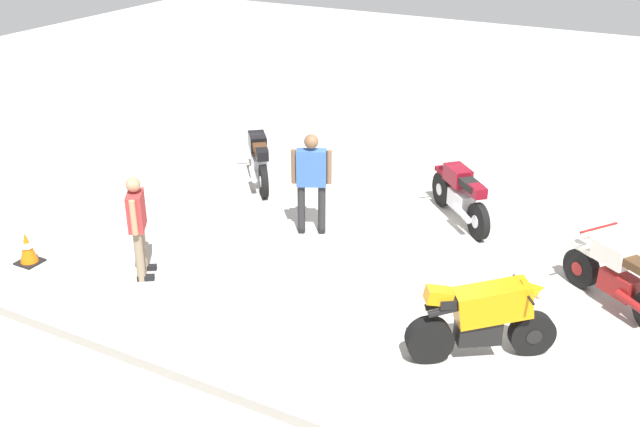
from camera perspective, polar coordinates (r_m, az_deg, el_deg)
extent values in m
plane|color=#B7B2A8|center=(12.54, 6.44, -2.37)|extent=(40.00, 40.00, 0.00)
cube|color=#9C978F|center=(9.05, -5.16, -13.80)|extent=(14.00, 0.30, 0.15)
cylinder|color=black|center=(13.98, 9.37, 1.87)|extent=(0.53, 0.54, 0.64)
cylinder|color=black|center=(12.80, 12.06, -0.59)|extent=(0.53, 0.54, 0.64)
cylinder|color=silver|center=(13.98, 9.37, 1.87)|extent=(0.26, 0.26, 0.22)
cylinder|color=silver|center=(12.80, 12.06, -0.59)|extent=(0.26, 0.26, 0.22)
cube|color=silver|center=(13.30, 10.79, 1.00)|extent=(0.59, 0.60, 0.32)
cube|color=maroon|center=(13.31, 10.55, 2.91)|extent=(0.62, 0.62, 0.30)
cube|color=maroon|center=(13.85, 9.47, 3.20)|extent=(0.42, 0.43, 0.08)
cube|color=black|center=(12.94, 11.42, 2.27)|extent=(0.61, 0.61, 0.12)
cube|color=maroon|center=(12.70, 12.01, 1.68)|extent=(0.38, 0.38, 0.18)
cylinder|color=silver|center=(12.93, 10.86, 0.02)|extent=(0.47, 0.47, 0.16)
cylinder|color=silver|center=(13.50, 10.03, 4.41)|extent=(0.52, 0.52, 0.04)
sphere|color=silver|center=(13.75, 9.58, 3.94)|extent=(0.16, 0.16, 0.16)
cylinder|color=black|center=(15.52, -5.02, 4.49)|extent=(0.50, 0.57, 0.64)
cylinder|color=black|center=(14.18, -4.35, 2.48)|extent=(0.50, 0.57, 0.64)
cylinder|color=silver|center=(15.52, -5.02, 4.49)|extent=(0.25, 0.26, 0.22)
cylinder|color=silver|center=(14.18, -4.35, 2.48)|extent=(0.25, 0.26, 0.22)
cube|color=silver|center=(14.76, -4.69, 3.82)|extent=(0.57, 0.61, 0.32)
cube|color=black|center=(14.81, -4.84, 5.54)|extent=(0.60, 0.64, 0.30)
cube|color=black|center=(15.40, -5.07, 5.71)|extent=(0.40, 0.44, 0.08)
cube|color=#4C2D19|center=(14.38, -4.63, 5.03)|extent=(0.58, 0.63, 0.12)
cube|color=black|center=(14.11, -4.48, 4.55)|extent=(0.37, 0.39, 0.18)
cylinder|color=silver|center=(14.39, -5.17, 3.02)|extent=(0.44, 0.50, 0.16)
cylinder|color=silver|center=(15.04, -5.02, 6.85)|extent=(0.56, 0.47, 0.04)
sphere|color=silver|center=(15.31, -5.09, 6.38)|extent=(0.16, 0.16, 0.16)
cylinder|color=black|center=(11.81, 19.44, -3.94)|extent=(0.58, 0.48, 0.60)
cylinder|color=maroon|center=(11.81, 19.44, -3.94)|extent=(0.28, 0.27, 0.21)
cube|color=maroon|center=(11.35, 22.04, -5.03)|extent=(0.62, 0.55, 0.32)
cube|color=white|center=(11.28, 21.63, -2.83)|extent=(0.64, 0.58, 0.30)
cube|color=white|center=(11.66, 19.67, -2.52)|extent=(0.45, 0.38, 0.08)
cube|color=#4C331E|center=(11.02, 23.32, -3.69)|extent=(0.64, 0.56, 0.12)
cylinder|color=maroon|center=(11.04, 22.88, -6.37)|extent=(0.52, 0.41, 0.16)
cylinder|color=maroon|center=(11.37, 20.65, -1.04)|extent=(0.43, 0.59, 0.04)
sphere|color=silver|center=(11.58, 19.74, -1.50)|extent=(0.16, 0.16, 0.16)
cylinder|color=black|center=(10.04, 15.98, -8.85)|extent=(0.58, 0.47, 0.60)
cylinder|color=black|center=(9.64, 8.40, -9.58)|extent=(0.62, 0.52, 0.60)
cylinder|color=black|center=(10.04, 15.98, -8.85)|extent=(0.28, 0.27, 0.21)
cylinder|color=black|center=(9.64, 8.40, -9.58)|extent=(0.28, 0.27, 0.21)
cube|color=black|center=(9.75, 12.04, -8.77)|extent=(0.62, 0.55, 0.32)
cube|color=orange|center=(9.58, 13.11, -6.70)|extent=(1.02, 0.86, 0.57)
cone|color=orange|center=(9.68, 16.13, -5.68)|extent=(0.48, 0.48, 0.39)
cube|color=black|center=(9.43, 10.84, -6.53)|extent=(0.64, 0.55, 0.12)
cube|color=orange|center=(9.31, 9.10, -6.24)|extent=(0.41, 0.38, 0.23)
cylinder|color=black|center=(9.35, 9.44, -7.42)|extent=(0.38, 0.30, 0.17)
cylinder|color=black|center=(9.48, 9.20, -6.91)|extent=(0.38, 0.30, 0.17)
cylinder|color=black|center=(9.62, 15.36, -5.64)|extent=(0.43, 0.60, 0.04)
sphere|color=silver|center=(9.74, 16.53, -5.89)|extent=(0.16, 0.16, 0.16)
cylinder|color=gray|center=(11.54, -13.71, -3.26)|extent=(0.18, 0.18, 0.81)
cube|color=black|center=(11.70, -13.24, -4.83)|extent=(0.27, 0.23, 0.08)
cylinder|color=gray|center=(11.82, -13.52, -2.53)|extent=(0.18, 0.18, 0.81)
cube|color=black|center=(11.98, -13.06, -4.07)|extent=(0.27, 0.23, 0.08)
cube|color=#B23333|center=(11.38, -13.96, 0.19)|extent=(0.44, 0.50, 0.57)
cylinder|color=tan|center=(11.13, -14.15, -0.32)|extent=(0.12, 0.12, 0.54)
cylinder|color=tan|center=(11.62, -13.79, 0.83)|extent=(0.12, 0.12, 0.54)
sphere|color=tan|center=(11.22, -14.18, 2.17)|extent=(0.22, 0.22, 0.22)
cylinder|color=#262628|center=(12.67, 0.14, 0.34)|extent=(0.17, 0.17, 0.89)
cube|color=black|center=(12.90, 0.15, -1.18)|extent=(0.20, 0.28, 0.08)
cylinder|color=#262628|center=(12.69, -1.44, 0.36)|extent=(0.17, 0.17, 0.89)
cube|color=black|center=(12.92, -1.41, -1.15)|extent=(0.20, 0.28, 0.08)
cube|color=#3359A5|center=(12.38, -0.67, 3.53)|extent=(0.54, 0.42, 0.63)
cylinder|color=brown|center=(12.37, 0.70, 3.59)|extent=(0.12, 0.12, 0.59)
cylinder|color=brown|center=(12.39, -2.03, 3.63)|extent=(0.12, 0.12, 0.59)
sphere|color=brown|center=(12.22, -0.68, 5.56)|extent=(0.24, 0.24, 0.24)
cube|color=black|center=(12.76, -21.41, -3.48)|extent=(0.36, 0.36, 0.03)
cone|color=orange|center=(12.65, -21.59, -2.43)|extent=(0.28, 0.28, 0.50)
cylinder|color=white|center=(12.63, -21.62, -2.27)|extent=(0.19, 0.19, 0.08)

